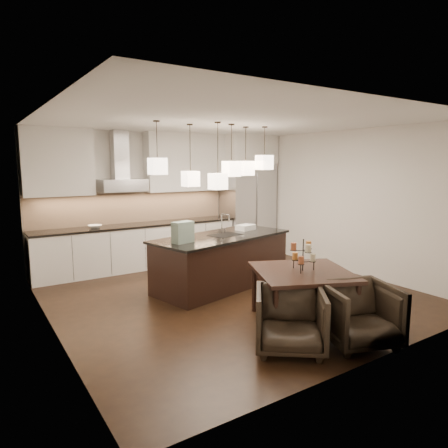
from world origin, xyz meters
TOP-DOWN VIEW (x-y plane):
  - floor at (0.00, 0.00)m, footprint 5.50×5.50m
  - ceiling at (0.00, 0.00)m, footprint 5.50×5.50m
  - wall_back at (0.00, 2.76)m, footprint 5.50×0.02m
  - wall_front at (0.00, -2.76)m, footprint 5.50×0.02m
  - wall_left at (-2.76, 0.00)m, footprint 0.02×5.50m
  - wall_right at (2.76, 0.00)m, footprint 0.02×5.50m
  - refrigerator at (2.10, 2.38)m, footprint 1.20×0.72m
  - fridge_panel at (2.10, 2.38)m, footprint 1.26×0.72m
  - lower_cabinets at (-0.62, 2.43)m, footprint 4.21×0.62m
  - countertop at (-0.62, 2.43)m, footprint 4.21×0.66m
  - backsplash at (-0.62, 2.73)m, footprint 4.21×0.02m
  - upper_cab_left at (-2.10, 2.57)m, footprint 1.25×0.35m
  - upper_cab_right at (0.55, 2.57)m, footprint 1.85×0.35m
  - hood_canopy at (-0.93, 2.48)m, footprint 0.90×0.52m
  - hood_chimney at (-0.93, 2.59)m, footprint 0.30×0.28m
  - fruit_bowl at (-1.53, 2.38)m, footprint 0.31×0.31m
  - island_body at (0.12, 0.46)m, footprint 2.63×1.53m
  - island_top at (0.12, 0.46)m, footprint 2.72×1.62m
  - faucet at (0.19, 0.57)m, footprint 0.15×0.25m
  - tote_bag at (-0.75, 0.24)m, footprint 0.37×0.25m
  - food_container at (0.81, 0.69)m, footprint 0.38×0.31m
  - dining_table at (0.12, -1.54)m, footprint 1.60×1.60m
  - candelabra at (0.12, -1.54)m, footprint 0.46×0.46m
  - candle_a at (0.24, -1.59)m, footprint 0.10×0.10m
  - candle_b at (0.10, -1.41)m, footprint 0.10×0.10m
  - candle_c at (0.01, -1.62)m, footprint 0.10×0.10m
  - candle_d at (0.25, -1.50)m, footprint 0.10×0.10m
  - candle_e at (0.01, -1.47)m, footprint 0.10×0.10m
  - candle_f at (0.08, -1.66)m, footprint 0.10×0.10m
  - armchair_left at (-0.56, -2.04)m, footprint 1.11×1.11m
  - armchair_right at (0.23, -2.39)m, footprint 1.04×1.05m
  - pendant_a at (-1.02, 0.54)m, footprint 0.24×0.24m
  - pendant_b at (-0.34, 0.73)m, footprint 0.24×0.24m
  - pendant_c at (0.24, 0.34)m, footprint 0.24×0.24m
  - pendant_d at (0.73, 0.61)m, footprint 0.24×0.24m
  - pendant_e at (1.00, 0.40)m, footprint 0.24×0.24m
  - pendant_f at (-0.12, 0.20)m, footprint 0.24×0.24m

SIDE VIEW (x-z plane):
  - floor at x=0.00m, z-range -0.02..0.00m
  - armchair_left at x=-0.56m, z-range 0.00..0.73m
  - dining_table at x=0.12m, z-range 0.00..0.73m
  - armchair_right at x=0.23m, z-range 0.00..0.75m
  - island_body at x=0.12m, z-range 0.00..0.87m
  - lower_cabinets at x=-0.62m, z-range 0.00..0.88m
  - island_top at x=0.12m, z-range 0.87..0.91m
  - countertop at x=-0.62m, z-range 0.88..0.92m
  - candle_a at x=0.24m, z-range 0.86..0.95m
  - candle_b at x=0.10m, z-range 0.86..0.95m
  - candle_c at x=0.01m, z-range 0.86..0.95m
  - candelabra at x=0.12m, z-range 0.73..1.16m
  - fruit_bowl at x=-1.53m, z-range 0.92..0.98m
  - food_container at x=0.81m, z-range 0.91..1.01m
  - candle_d at x=0.25m, z-range 1.01..1.11m
  - candle_e at x=0.01m, z-range 1.01..1.11m
  - candle_f at x=0.08m, z-range 1.01..1.11m
  - refrigerator at x=2.10m, z-range 0.00..2.15m
  - tote_bag at x=-0.75m, z-range 0.91..1.24m
  - faucet at x=0.19m, z-range 0.91..1.28m
  - backsplash at x=-0.62m, z-range 0.92..1.55m
  - wall_back at x=0.00m, z-range 0.00..2.80m
  - wall_front at x=0.00m, z-range 0.00..2.80m
  - wall_left at x=-2.76m, z-range 0.00..2.80m
  - wall_right at x=2.76m, z-range 0.00..2.80m
  - hood_canopy at x=-0.93m, z-range 1.60..1.84m
  - pendant_f at x=-0.12m, z-range 1.73..1.99m
  - pendant_b at x=-0.34m, z-range 1.76..2.02m
  - pendant_c at x=0.24m, z-range 1.93..2.19m
  - pendant_d at x=0.73m, z-range 1.93..2.19m
  - pendant_a at x=-1.02m, z-range 1.97..2.23m
  - pendant_e at x=1.00m, z-range 2.04..2.30m
  - upper_cab_left at x=-2.10m, z-range 1.55..2.80m
  - upper_cab_right at x=0.55m, z-range 1.55..2.80m
  - hood_chimney at x=-0.93m, z-range 1.84..2.80m
  - fridge_panel at x=2.10m, z-range 2.15..2.80m
  - ceiling at x=0.00m, z-range 2.80..2.82m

